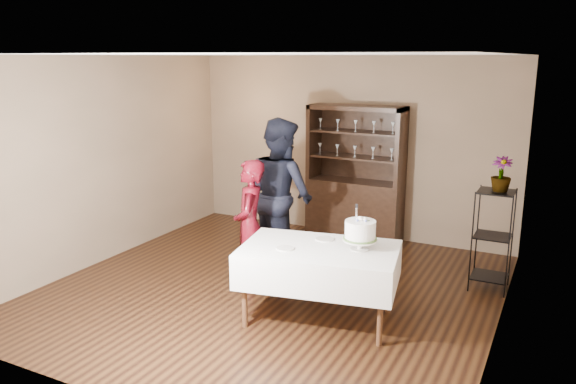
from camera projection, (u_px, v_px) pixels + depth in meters
name	position (u px, v px, depth m)	size (l,w,h in m)	color
floor	(271.00, 290.00, 6.63)	(5.00, 5.00, 0.00)	black
ceiling	(270.00, 55.00, 5.99)	(5.00, 5.00, 0.00)	silver
back_wall	(349.00, 147.00, 8.48)	(5.00, 0.02, 2.70)	brown
wall_left	(104.00, 160.00, 7.41)	(0.02, 5.00, 2.70)	brown
wall_right	(507.00, 203.00, 5.22)	(0.02, 5.00, 2.70)	brown
china_hutch	(355.00, 196.00, 8.34)	(1.40, 0.48, 2.00)	black
plant_etagere	(493.00, 236.00, 6.52)	(0.42, 0.42, 1.20)	black
cake_table	(319.00, 265.00, 5.74)	(1.73, 1.25, 0.79)	silver
woman	(250.00, 226.00, 6.48)	(0.56, 0.37, 1.55)	#3D050D
man	(281.00, 194.00, 7.12)	(0.95, 0.74, 1.95)	black
cake	(360.00, 232.00, 5.59)	(0.35, 0.35, 0.48)	beige
plate_near	(285.00, 248.00, 5.65)	(0.18, 0.18, 0.01)	beige
plate_far	(325.00, 239.00, 5.94)	(0.19, 0.19, 0.01)	beige
potted_plant	(501.00, 174.00, 6.33)	(0.22, 0.22, 0.40)	#4C7236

